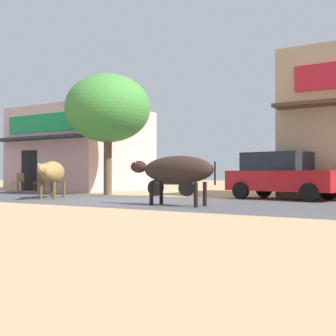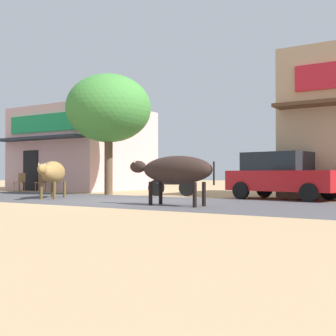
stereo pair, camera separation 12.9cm
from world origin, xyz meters
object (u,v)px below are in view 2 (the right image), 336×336
cafe_chair_near_tree (41,181)px  cow_near_brown (53,172)px  cafe_chair_by_doorway (20,181)px  parked_motorcycle (172,184)px  cow_far_dark (175,170)px  parked_hatchback_car (282,175)px  roadside_tree (109,109)px

cafe_chair_near_tree → cow_near_brown: bearing=-37.9°
cafe_chair_near_tree → cafe_chair_by_doorway: same height
parked_motorcycle → cow_far_dark: (2.73, -4.27, 0.51)m
parked_hatchback_car → cafe_chair_by_doorway: bearing=-178.8°
parked_hatchback_car → cow_near_brown: bearing=-152.3°
cow_far_dark → roadside_tree: bearing=145.2°
roadside_tree → cow_near_brown: bearing=-87.0°
cafe_chair_by_doorway → cow_near_brown: bearing=-30.0°
parked_motorcycle → cow_near_brown: 4.60m
parked_motorcycle → cow_near_brown: size_ratio=0.73×
parked_hatchback_car → cow_far_dark: size_ratio=1.44×
parked_motorcycle → cafe_chair_near_tree: parked_motorcycle is taller
cafe_chair_near_tree → cafe_chair_by_doorway: 1.22m
cafe_chair_near_tree → cow_far_dark: bearing=-23.3°
roadside_tree → cow_near_brown: roadside_tree is taller
parked_motorcycle → cafe_chair_near_tree: bearing=178.2°
parked_motorcycle → cafe_chair_near_tree: 7.77m
roadside_tree → parked_motorcycle: (3.04, 0.26, -3.19)m
parked_motorcycle → roadside_tree: bearing=-175.2°
cow_far_dark → cafe_chair_near_tree: cow_far_dark is taller
roadside_tree → cow_near_brown: size_ratio=2.11×
parked_hatchback_car → cafe_chair_by_doorway: 13.31m
cow_far_dark → cow_near_brown: bearing=172.9°
cow_far_dark → cafe_chair_by_doorway: size_ratio=3.07×
cow_near_brown → cafe_chair_near_tree: bearing=142.1°
cow_near_brown → cow_far_dark: size_ratio=0.86×
cow_far_dark → parked_motorcycle: bearing=122.6°
cow_near_brown → cafe_chair_near_tree: (-4.90, 3.82, -0.42)m
parked_hatchback_car → parked_motorcycle: (-4.35, -0.22, -0.36)m
cafe_chair_by_doorway → roadside_tree: bearing=-2.0°
roadside_tree → cafe_chair_by_doorway: (-5.91, 0.20, -3.15)m
roadside_tree → cow_far_dark: bearing=-34.8°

